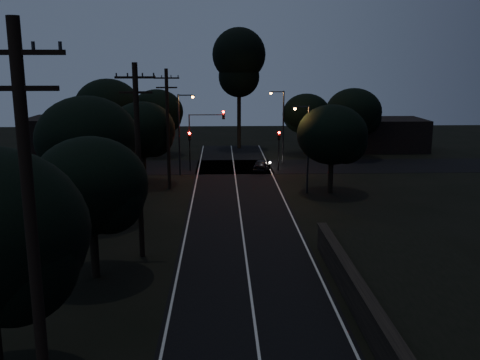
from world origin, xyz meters
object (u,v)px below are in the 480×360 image
signal_right (279,143)px  signal_mast (206,129)px  utility_pole_near (34,260)px  car (262,165)px  utility_pole_far (168,127)px  signal_left (190,144)px  streetlight_a (181,129)px  streetlight_c (306,143)px  tall_pine (239,62)px  utility_pole_mid (138,159)px  streetlight_b (282,122)px

signal_right → signal_mast: signal_mast is taller
utility_pole_near → car: size_ratio=3.45×
utility_pole_far → signal_right: bearing=37.0°
utility_pole_far → signal_mast: utility_pole_far is taller
signal_left → streetlight_a: 2.77m
signal_left → streetlight_c: bearing=-43.8°
utility_pole_far → streetlight_a: 6.10m
tall_pine → signal_right: bearing=-76.5°
signal_right → car: size_ratio=1.18×
utility_pole_near → tall_pine: (7.00, 57.00, 4.85)m
utility_pole_mid → signal_mast: 25.22m
tall_pine → streetlight_c: (4.83, -25.00, -6.74)m
utility_pole_far → car: 12.72m
signal_left → streetlight_b: bearing=22.0°
utility_pole_mid → streetlight_b: bearing=68.7°
streetlight_c → car: size_ratio=2.15×
tall_pine → streetlight_c: tall_pine is taller
streetlight_a → car: size_ratio=2.30×
streetlight_c → signal_left: bearing=136.2°
tall_pine → signal_mast: size_ratio=2.46×
utility_pole_far → streetlight_a: bearing=83.4°
utility_pole_far → car: utility_pole_far is taller
signal_mast → car: size_ratio=1.80×
signal_mast → streetlight_a: bearing=-140.2°
signal_right → streetlight_a: size_ratio=0.51×
signal_right → streetlight_a: bearing=-168.7°
utility_pole_near → utility_pole_far: utility_pole_near is taller
tall_pine → streetlight_c: 26.34m
utility_pole_mid → signal_left: 25.19m
streetlight_a → utility_pole_far: bearing=-96.6°
utility_pole_far → signal_left: utility_pole_far is taller
signal_right → streetlight_b: bearing=80.0°
utility_pole_mid → streetlight_a: bearing=88.3°
streetlight_a → streetlight_b: bearing=29.5°
streetlight_b → car: bearing=-120.3°
utility_pole_near → streetlight_a: size_ratio=1.50×
utility_pole_near → tall_pine: tall_pine is taller
signal_right → signal_mast: size_ratio=0.66×
streetlight_b → streetlight_c: (0.52, -14.00, -0.29)m
signal_mast → streetlight_b: size_ratio=0.78×
car → signal_left: bearing=12.8°
utility_pole_mid → utility_pole_near: bearing=-90.0°
utility_pole_mid → streetlight_c: (11.83, 15.00, -1.39)m
signal_right → streetlight_b: size_ratio=0.51×
signal_left → signal_right: size_ratio=1.00×
streetlight_b → tall_pine: bearing=111.4°
utility_pole_mid → utility_pole_far: (0.00, 17.00, -0.25)m
signal_right → streetlight_b: streetlight_b is taller
signal_right → signal_mast: (-7.51, 0.00, 1.50)m
streetlight_b → streetlight_c: streetlight_b is taller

